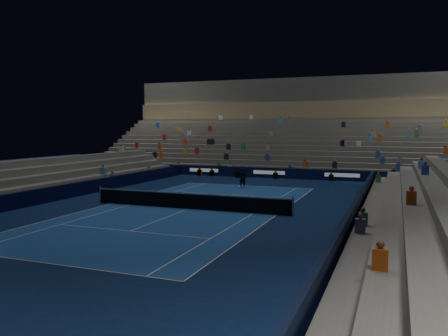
% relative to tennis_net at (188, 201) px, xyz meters
% --- Properties ---
extents(ground, '(90.00, 90.00, 0.00)m').
position_rel_tennis_net_xyz_m(ground, '(0.00, 0.00, -0.50)').
color(ground, '#0C1F48').
rests_on(ground, ground).
extents(court_surface, '(10.97, 23.77, 0.01)m').
position_rel_tennis_net_xyz_m(court_surface, '(0.00, 0.00, -0.50)').
color(court_surface, '#1C4D9A').
rests_on(court_surface, ground).
extents(sponsor_barrier_far, '(44.00, 0.25, 1.00)m').
position_rel_tennis_net_xyz_m(sponsor_barrier_far, '(0.00, 18.50, -0.00)').
color(sponsor_barrier_far, black).
rests_on(sponsor_barrier_far, ground).
extents(sponsor_barrier_east, '(0.25, 37.00, 1.00)m').
position_rel_tennis_net_xyz_m(sponsor_barrier_east, '(9.70, 0.00, -0.00)').
color(sponsor_barrier_east, black).
rests_on(sponsor_barrier_east, ground).
extents(sponsor_barrier_west, '(0.25, 37.00, 1.00)m').
position_rel_tennis_net_xyz_m(sponsor_barrier_west, '(-9.70, 0.00, -0.00)').
color(sponsor_barrier_west, black).
rests_on(sponsor_barrier_west, ground).
extents(grandstand_main, '(44.00, 15.20, 11.20)m').
position_rel_tennis_net_xyz_m(grandstand_main, '(0.00, 27.90, 2.87)').
color(grandstand_main, '#5E5E5A').
rests_on(grandstand_main, ground).
extents(grandstand_east, '(5.00, 37.00, 2.50)m').
position_rel_tennis_net_xyz_m(grandstand_east, '(13.17, 0.00, 0.41)').
color(grandstand_east, slate).
rests_on(grandstand_east, ground).
extents(grandstand_west, '(5.00, 37.00, 2.50)m').
position_rel_tennis_net_xyz_m(grandstand_west, '(-13.17, 0.00, 0.41)').
color(grandstand_west, slate).
rests_on(grandstand_west, ground).
extents(tennis_net, '(12.90, 0.10, 1.10)m').
position_rel_tennis_net_xyz_m(tennis_net, '(0.00, 0.00, 0.00)').
color(tennis_net, '#B2B2B7').
rests_on(tennis_net, ground).
extents(tennis_player, '(0.61, 0.40, 1.64)m').
position_rel_tennis_net_xyz_m(tennis_player, '(-0.08, 10.42, 0.32)').
color(tennis_player, black).
rests_on(tennis_player, ground).
extents(broadcast_camera, '(0.64, 1.00, 0.62)m').
position_rel_tennis_net_xyz_m(broadcast_camera, '(-3.12, 17.83, -0.18)').
color(broadcast_camera, black).
rests_on(broadcast_camera, ground).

